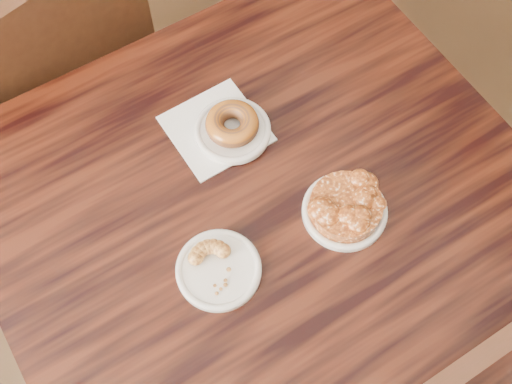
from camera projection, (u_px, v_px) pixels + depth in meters
floor at (246, 330)px, 1.81m from camera, size 5.00×5.00×0.00m
cafe_table at (270, 285)px, 1.48m from camera, size 1.03×1.03×0.75m
chair_far at (45, 74)px, 1.66m from camera, size 0.55×0.55×0.90m
napkin at (216, 129)px, 1.23m from camera, size 0.18×0.18×0.00m
plate_donut at (233, 131)px, 1.21m from camera, size 0.15×0.15×0.01m
plate_cruller at (219, 270)px, 1.09m from camera, size 0.15×0.15×0.01m
plate_fritter at (344, 211)px, 1.14m from camera, size 0.15×0.15×0.01m
glazed_donut at (232, 124)px, 1.19m from camera, size 0.10×0.10×0.04m
apple_fritter at (346, 205)px, 1.12m from camera, size 0.17×0.17×0.04m
cruller_fragment at (218, 266)px, 1.08m from camera, size 0.09×0.09×0.02m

